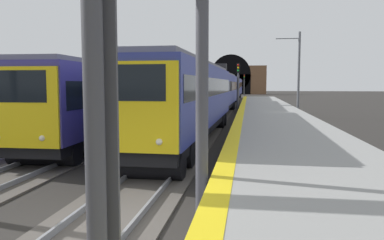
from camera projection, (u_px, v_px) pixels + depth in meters
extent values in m
plane|color=#282623|center=(96.00, 232.00, 7.88)|extent=(320.00, 320.00, 0.00)
cube|color=gray|center=(336.00, 221.00, 7.14)|extent=(112.00, 4.89, 1.01)
cube|color=yellow|center=(218.00, 189.00, 7.41)|extent=(112.00, 0.50, 0.01)
cube|color=#4C4742|center=(96.00, 231.00, 7.87)|extent=(160.00, 2.67, 0.06)
cube|color=gray|center=(63.00, 224.00, 7.97)|extent=(160.00, 0.07, 0.15)
cube|color=gray|center=(130.00, 228.00, 7.76)|extent=(160.00, 0.07, 0.15)
cube|color=navy|center=(190.00, 94.00, 20.05)|extent=(18.33, 3.17, 2.91)
cube|color=black|center=(190.00, 87.00, 20.01)|extent=(17.60, 3.19, 0.86)
cube|color=slate|center=(190.00, 65.00, 19.90)|extent=(17.77, 2.75, 0.20)
cube|color=black|center=(190.00, 126.00, 20.21)|extent=(17.95, 2.83, 0.55)
cylinder|color=black|center=(145.00, 164.00, 12.23)|extent=(1.05, 2.56, 0.99)
cylinder|color=black|center=(159.00, 154.00, 14.00)|extent=(1.05, 2.56, 0.99)
cylinder|color=black|center=(206.00, 121.00, 26.48)|extent=(1.05, 2.56, 0.99)
cylinder|color=black|center=(209.00, 119.00, 28.25)|extent=(1.05, 2.56, 0.99)
cube|color=yellow|center=(134.00, 107.00, 11.06)|extent=(0.18, 2.65, 2.66)
cube|color=black|center=(133.00, 83.00, 10.94)|extent=(0.08, 1.93, 1.05)
sphere|color=#F2EACC|center=(159.00, 142.00, 10.96)|extent=(0.20, 0.20, 0.20)
sphere|color=#F2EACC|center=(109.00, 141.00, 11.22)|extent=(0.20, 0.20, 0.20)
cube|color=navy|center=(218.00, 89.00, 38.51)|extent=(18.33, 3.17, 2.91)
cube|color=black|center=(218.00, 86.00, 38.48)|extent=(17.60, 3.19, 0.91)
cube|color=slate|center=(218.00, 74.00, 38.36)|extent=(17.77, 2.75, 0.20)
cube|color=black|center=(218.00, 106.00, 38.67)|extent=(17.95, 2.83, 0.55)
cylinder|color=black|center=(208.00, 115.00, 31.05)|extent=(1.05, 2.56, 0.99)
cylinder|color=black|center=(211.00, 114.00, 32.82)|extent=(1.05, 2.56, 0.99)
cylinder|color=black|center=(223.00, 106.00, 44.58)|extent=(1.05, 2.56, 0.99)
cylinder|color=black|center=(224.00, 105.00, 46.35)|extent=(1.05, 2.56, 0.99)
cube|color=navy|center=(228.00, 88.00, 56.97)|extent=(18.33, 3.17, 2.91)
cube|color=black|center=(228.00, 86.00, 56.95)|extent=(17.60, 3.19, 0.83)
cube|color=slate|center=(228.00, 77.00, 56.83)|extent=(17.77, 2.75, 0.20)
cube|color=black|center=(228.00, 99.00, 57.13)|extent=(17.95, 2.83, 0.55)
cylinder|color=black|center=(223.00, 104.00, 49.25)|extent=(1.05, 2.56, 0.99)
cylinder|color=black|center=(224.00, 103.00, 51.02)|extent=(1.05, 2.56, 0.99)
cylinder|color=black|center=(231.00, 99.00, 63.30)|extent=(1.05, 2.56, 0.99)
cylinder|color=black|center=(232.00, 99.00, 65.07)|extent=(1.05, 2.56, 0.99)
cube|color=navy|center=(233.00, 87.00, 75.43)|extent=(18.33, 3.17, 2.91)
cube|color=black|center=(233.00, 84.00, 75.39)|extent=(17.60, 3.19, 0.93)
cube|color=slate|center=(233.00, 79.00, 75.29)|extent=(17.77, 2.75, 0.20)
cube|color=black|center=(233.00, 95.00, 75.59)|extent=(17.95, 2.83, 0.55)
cylinder|color=black|center=(230.00, 98.00, 68.02)|extent=(1.05, 2.56, 0.99)
cylinder|color=black|center=(231.00, 98.00, 69.79)|extent=(1.05, 2.56, 0.99)
cylinder|color=black|center=(235.00, 96.00, 81.46)|extent=(1.05, 2.56, 0.99)
cylinder|color=black|center=(235.00, 96.00, 83.22)|extent=(1.05, 2.56, 0.99)
cube|color=black|center=(218.00, 68.00, 38.31)|extent=(1.34, 1.69, 0.90)
cube|color=navy|center=(114.00, 96.00, 21.82)|extent=(18.62, 3.11, 2.92)
cube|color=black|center=(114.00, 91.00, 21.79)|extent=(17.87, 3.13, 1.01)
cube|color=slate|center=(114.00, 68.00, 21.67)|extent=(18.05, 2.67, 0.20)
cube|color=black|center=(115.00, 124.00, 21.97)|extent=(18.24, 2.75, 0.49)
cylinder|color=black|center=(44.00, 154.00, 14.24)|extent=(0.91, 2.66, 0.87)
cylinder|color=black|center=(66.00, 146.00, 16.01)|extent=(0.91, 2.66, 0.87)
cylinder|color=black|center=(142.00, 120.00, 27.99)|extent=(0.91, 2.66, 0.87)
cylinder|color=black|center=(149.00, 118.00, 29.77)|extent=(0.91, 2.66, 0.87)
cube|color=yellow|center=(19.00, 108.00, 12.62)|extent=(0.15, 2.77, 2.70)
cube|color=black|center=(18.00, 86.00, 12.51)|extent=(0.06, 2.02, 1.05)
sphere|color=#F2EACC|center=(42.00, 138.00, 12.55)|extent=(0.20, 0.20, 0.20)
cube|color=navy|center=(177.00, 90.00, 40.81)|extent=(18.62, 3.11, 2.92)
cube|color=black|center=(177.00, 85.00, 40.76)|extent=(17.87, 3.13, 0.89)
cube|color=slate|center=(177.00, 75.00, 40.66)|extent=(18.05, 2.67, 0.20)
cube|color=black|center=(177.00, 105.00, 40.96)|extent=(18.24, 2.75, 0.49)
cylinder|color=black|center=(161.00, 114.00, 32.96)|extent=(0.91, 2.66, 0.87)
cylinder|color=black|center=(165.00, 113.00, 34.74)|extent=(0.91, 2.66, 0.87)
cylinder|color=black|center=(186.00, 105.00, 47.24)|extent=(0.91, 2.66, 0.87)
cylinder|color=black|center=(188.00, 104.00, 49.01)|extent=(0.91, 2.66, 0.87)
cylinder|color=#38383D|center=(95.00, 167.00, 2.97)|extent=(0.16, 0.16, 4.81)
cube|color=#38383D|center=(102.00, 164.00, 3.10)|extent=(0.04, 0.28, 4.33)
cylinder|color=#4C4C54|center=(238.00, 92.00, 41.81)|extent=(0.16, 0.16, 4.25)
cube|color=black|center=(238.00, 68.00, 41.56)|extent=(0.20, 0.38, 1.05)
cube|color=#4C4C54|center=(238.00, 92.00, 41.94)|extent=(0.04, 0.28, 3.83)
sphere|color=red|center=(238.00, 65.00, 41.40)|extent=(0.20, 0.20, 0.20)
sphere|color=yellow|center=(238.00, 68.00, 41.43)|extent=(0.20, 0.20, 0.20)
sphere|color=green|center=(238.00, 70.00, 41.46)|extent=(0.20, 0.20, 0.20)
cylinder|color=#38383D|center=(244.00, 87.00, 95.95)|extent=(0.16, 0.16, 4.38)
cube|color=black|center=(244.00, 76.00, 95.70)|extent=(0.20, 0.38, 1.05)
cube|color=#38383D|center=(244.00, 87.00, 96.09)|extent=(0.04, 0.28, 3.94)
sphere|color=red|center=(244.00, 75.00, 95.54)|extent=(0.20, 0.20, 0.20)
sphere|color=yellow|center=(244.00, 76.00, 95.57)|extent=(0.20, 0.20, 0.20)
sphere|color=green|center=(244.00, 78.00, 95.59)|extent=(0.20, 0.20, 0.20)
cylinder|color=#3F3F47|center=(202.00, 76.00, 8.29)|extent=(0.28, 0.28, 6.45)
cube|color=brown|center=(231.00, 80.00, 114.77)|extent=(2.82, 20.85, 8.42)
cube|color=black|center=(231.00, 84.00, 113.45)|extent=(0.12, 11.68, 5.90)
cylinder|color=black|center=(231.00, 74.00, 113.17)|extent=(0.12, 11.68, 11.68)
cylinder|color=#595B60|center=(299.00, 75.00, 34.86)|extent=(0.22, 0.22, 7.75)
cylinder|color=#595B60|center=(288.00, 39.00, 34.71)|extent=(0.08, 2.12, 0.08)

